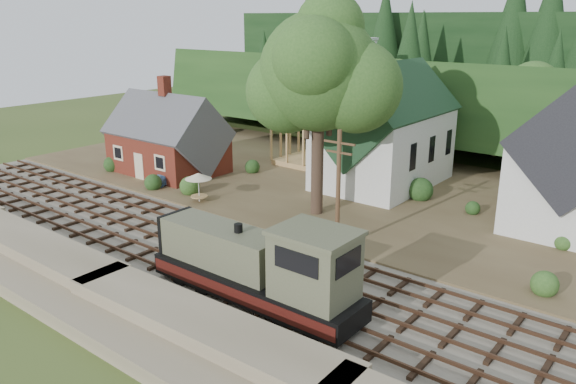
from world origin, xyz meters
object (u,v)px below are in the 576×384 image
Objects in this scene: locomotive at (261,268)px; car_green at (164,154)px; patio_set at (198,177)px; car_blue at (167,177)px.

locomotive is 32.31m from car_green.
car_green is at bearing 150.94° from patio_set.
patio_set is at bearing -131.95° from car_green.
patio_set is (6.01, -1.72, 1.38)m from car_blue.
car_blue reaches higher than car_green.
car_blue is 1.01× the size of car_green.
locomotive reaches higher than patio_set.
car_blue is 8.90m from car_green.
car_green is (-6.99, 5.51, -0.02)m from car_blue.
locomotive is 23.52m from car_blue.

